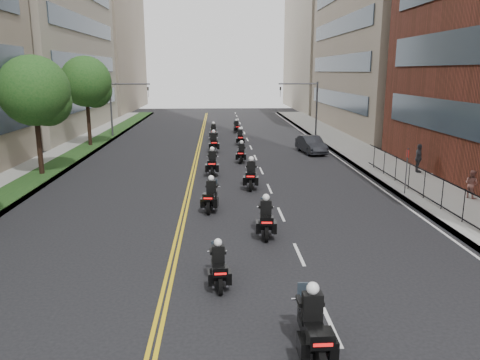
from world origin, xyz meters
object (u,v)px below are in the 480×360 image
object	(u,v)px
parked_sedan	(311,145)
motorcycle_8	(214,143)
motorcycle_7	(242,154)
motorcycle_9	(240,138)
pedestrian_b	(472,184)
motorcycle_1	(313,328)
motorcycle_5	(251,176)
motorcycle_3	(266,219)
motorcycle_6	(212,164)
motorcycle_4	(211,197)
motorcycle_11	(236,127)
motorcycle_10	(214,132)
pedestrian_c	(419,158)
motorcycle_2	(219,267)

from	to	relation	value
parked_sedan	motorcycle_8	bearing A→B (deg)	165.03
motorcycle_7	motorcycle_9	bearing A→B (deg)	95.32
motorcycle_9	pedestrian_b	world-z (taller)	pedestrian_b
motorcycle_1	parked_sedan	distance (m)	28.77
motorcycle_5	motorcycle_8	size ratio (longest dim) A/B	1.00
pedestrian_b	motorcycle_1	bearing A→B (deg)	115.06
motorcycle_3	motorcycle_6	xyz separation A→B (m)	(-2.31, 11.81, 0.04)
motorcycle_3	motorcycle_4	world-z (taller)	motorcycle_3
motorcycle_6	motorcycle_9	bearing A→B (deg)	80.04
motorcycle_6	motorcycle_8	xyz separation A→B (m)	(0.04, 8.92, 0.01)
motorcycle_4	motorcycle_3	bearing A→B (deg)	-50.41
motorcycle_11	motorcycle_7	bearing A→B (deg)	-98.03
pedestrian_b	motorcycle_4	bearing A→B (deg)	69.46
motorcycle_10	motorcycle_7	bearing A→B (deg)	-80.17
motorcycle_11	pedestrian_b	bearing A→B (deg)	-75.31
motorcycle_3	motorcycle_5	world-z (taller)	motorcycle_5
motorcycle_4	motorcycle_8	bearing A→B (deg)	97.71
motorcycle_8	parked_sedan	size ratio (longest dim) A/B	0.59
motorcycle_8	pedestrian_b	xyz separation A→B (m)	(13.60, -15.93, 0.16)
motorcycle_3	motorcycle_4	size ratio (longest dim) A/B	1.02
motorcycle_3	pedestrian_c	world-z (taller)	pedestrian_c
motorcycle_4	pedestrian_b	xyz separation A→B (m)	(13.64, 1.06, 0.21)
motorcycle_8	parked_sedan	distance (m)	8.16
motorcycle_10	motorcycle_2	bearing A→B (deg)	-89.59
motorcycle_4	motorcycle_11	distance (m)	29.38
motorcycle_4	motorcycle_9	xyz separation A→B (m)	(2.45, 20.65, -0.04)
motorcycle_5	parked_sedan	xyz separation A→B (m)	(5.86, 11.71, -0.03)
motorcycle_3	motorcycle_7	bearing A→B (deg)	94.52
motorcycle_3	parked_sedan	bearing A→B (deg)	77.50
pedestrian_c	motorcycle_3	bearing A→B (deg)	145.17
motorcycle_5	motorcycle_6	xyz separation A→B (m)	(-2.28, 3.74, -0.01)
motorcycle_2	motorcycle_6	xyz separation A→B (m)	(-0.33, 16.35, 0.13)
motorcycle_3	motorcycle_10	bearing A→B (deg)	98.64
motorcycle_7	pedestrian_b	size ratio (longest dim) A/B	1.47
motorcycle_9	parked_sedan	xyz separation A→B (m)	(5.69, -4.61, 0.06)
motorcycle_7	motorcycle_10	xyz separation A→B (m)	(-2.16, 12.23, 0.05)
motorcycle_11	pedestrian_c	distance (m)	24.47
motorcycle_8	motorcycle_9	size ratio (longest dim) A/B	1.14
motorcycle_8	motorcycle_11	bearing A→B (deg)	75.98
motorcycle_7	motorcycle_11	world-z (taller)	motorcycle_7
motorcycle_3	motorcycle_5	xyz separation A→B (m)	(-0.03, 8.07, 0.04)
motorcycle_2	motorcycle_10	bearing A→B (deg)	86.79
motorcycle_3	motorcycle_7	xyz separation A→B (m)	(-0.17, 16.08, -0.05)
motorcycle_2	motorcycle_10	xyz separation A→B (m)	(-0.35, 32.85, 0.09)
motorcycle_9	motorcycle_10	xyz separation A→B (m)	(-2.47, 3.93, 0.04)
parked_sedan	motorcycle_3	bearing A→B (deg)	-114.69
motorcycle_4	motorcycle_5	size ratio (longest dim) A/B	0.93
parked_sedan	motorcycle_5	bearing A→B (deg)	-124.85
motorcycle_9	parked_sedan	bearing A→B (deg)	-38.58
motorcycle_4	motorcycle_6	bearing A→B (deg)	97.85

